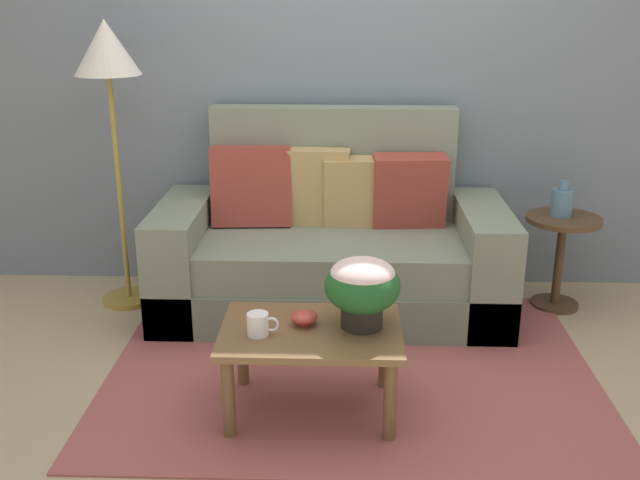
{
  "coord_description": "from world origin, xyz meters",
  "views": [
    {
      "loc": [
        -0.04,
        -3.28,
        1.84
      ],
      "look_at": [
        -0.16,
        0.18,
        0.64
      ],
      "focal_mm": 40.88,
      "sensor_mm": 36.0,
      "label": 1
    }
  ],
  "objects_px": {
    "potted_plant": "(362,286)",
    "snack_bowl": "(304,317)",
    "floor_lamp": "(108,70)",
    "table_vase": "(562,202)",
    "couch": "(331,250)",
    "side_table": "(561,245)",
    "coffee_mug": "(259,324)",
    "coffee_table": "(311,342)"
  },
  "relations": [
    {
      "from": "potted_plant",
      "to": "table_vase",
      "type": "distance_m",
      "value": 1.7
    },
    {
      "from": "couch",
      "to": "side_table",
      "type": "relative_size",
      "value": 3.57
    },
    {
      "from": "coffee_mug",
      "to": "snack_bowl",
      "type": "xyz_separation_m",
      "value": [
        0.19,
        0.11,
        -0.02
      ]
    },
    {
      "from": "table_vase",
      "to": "side_table",
      "type": "bearing_deg",
      "value": -48.7
    },
    {
      "from": "side_table",
      "to": "potted_plant",
      "type": "relative_size",
      "value": 1.71
    },
    {
      "from": "couch",
      "to": "floor_lamp",
      "type": "distance_m",
      "value": 1.63
    },
    {
      "from": "coffee_table",
      "to": "floor_lamp",
      "type": "distance_m",
      "value": 2.0
    },
    {
      "from": "floor_lamp",
      "to": "coffee_mug",
      "type": "relative_size",
      "value": 12.02
    },
    {
      "from": "potted_plant",
      "to": "couch",
      "type": "bearing_deg",
      "value": 97.83
    },
    {
      "from": "coffee_table",
      "to": "coffee_mug",
      "type": "relative_size",
      "value": 5.72
    },
    {
      "from": "side_table",
      "to": "floor_lamp",
      "type": "relative_size",
      "value": 0.34
    },
    {
      "from": "floor_lamp",
      "to": "side_table",
      "type": "bearing_deg",
      "value": 0.2
    },
    {
      "from": "side_table",
      "to": "snack_bowl",
      "type": "relative_size",
      "value": 4.69
    },
    {
      "from": "table_vase",
      "to": "potted_plant",
      "type": "bearing_deg",
      "value": -134.58
    },
    {
      "from": "couch",
      "to": "coffee_table",
      "type": "relative_size",
      "value": 2.54
    },
    {
      "from": "potted_plant",
      "to": "coffee_mug",
      "type": "xyz_separation_m",
      "value": [
        -0.45,
        -0.1,
        -0.14
      ]
    },
    {
      "from": "couch",
      "to": "side_table",
      "type": "height_order",
      "value": "couch"
    },
    {
      "from": "snack_bowl",
      "to": "table_vase",
      "type": "distance_m",
      "value": 1.89
    },
    {
      "from": "snack_bowl",
      "to": "table_vase",
      "type": "height_order",
      "value": "table_vase"
    },
    {
      "from": "couch",
      "to": "coffee_table",
      "type": "distance_m",
      "value": 1.18
    },
    {
      "from": "side_table",
      "to": "floor_lamp",
      "type": "xyz_separation_m",
      "value": [
        -2.62,
        -0.01,
        1.01
      ]
    },
    {
      "from": "side_table",
      "to": "potted_plant",
      "type": "xyz_separation_m",
      "value": [
        -1.21,
        -1.19,
        0.22
      ]
    },
    {
      "from": "coffee_table",
      "to": "floor_lamp",
      "type": "height_order",
      "value": "floor_lamp"
    },
    {
      "from": "table_vase",
      "to": "floor_lamp",
      "type": "bearing_deg",
      "value": -179.38
    },
    {
      "from": "coffee_table",
      "to": "coffee_mug",
      "type": "height_order",
      "value": "coffee_mug"
    },
    {
      "from": "couch",
      "to": "potted_plant",
      "type": "bearing_deg",
      "value": -82.17
    },
    {
      "from": "floor_lamp",
      "to": "potted_plant",
      "type": "height_order",
      "value": "floor_lamp"
    },
    {
      "from": "coffee_table",
      "to": "snack_bowl",
      "type": "height_order",
      "value": "snack_bowl"
    },
    {
      "from": "couch",
      "to": "snack_bowl",
      "type": "bearing_deg",
      "value": -94.94
    },
    {
      "from": "snack_bowl",
      "to": "side_table",
      "type": "bearing_deg",
      "value": 38.88
    },
    {
      "from": "coffee_table",
      "to": "side_table",
      "type": "xyz_separation_m",
      "value": [
        1.43,
        1.22,
        0.04
      ]
    },
    {
      "from": "floor_lamp",
      "to": "coffee_mug",
      "type": "xyz_separation_m",
      "value": [
        0.97,
        -1.28,
        -0.94
      ]
    },
    {
      "from": "potted_plant",
      "to": "snack_bowl",
      "type": "xyz_separation_m",
      "value": [
        -0.26,
        0.01,
        -0.16
      ]
    },
    {
      "from": "coffee_table",
      "to": "side_table",
      "type": "bearing_deg",
      "value": 40.46
    },
    {
      "from": "floor_lamp",
      "to": "table_vase",
      "type": "relative_size",
      "value": 7.88
    },
    {
      "from": "potted_plant",
      "to": "table_vase",
      "type": "relative_size",
      "value": 1.56
    },
    {
      "from": "coffee_table",
      "to": "side_table",
      "type": "relative_size",
      "value": 1.41
    },
    {
      "from": "snack_bowl",
      "to": "table_vase",
      "type": "relative_size",
      "value": 0.57
    },
    {
      "from": "snack_bowl",
      "to": "floor_lamp",
      "type": "bearing_deg",
      "value": 134.66
    },
    {
      "from": "couch",
      "to": "coffee_table",
      "type": "xyz_separation_m",
      "value": [
        -0.07,
        -1.18,
        -0.01
      ]
    },
    {
      "from": "floor_lamp",
      "to": "snack_bowl",
      "type": "bearing_deg",
      "value": -45.34
    },
    {
      "from": "potted_plant",
      "to": "table_vase",
      "type": "bearing_deg",
      "value": 45.42
    }
  ]
}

